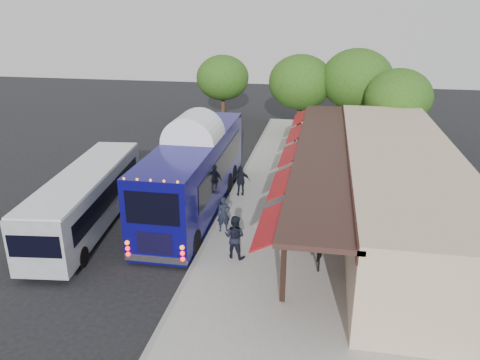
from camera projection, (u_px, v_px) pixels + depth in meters
The scene contains 15 objects.
ground at pixel (206, 243), 20.65m from camera, with size 90.00×90.00×0.00m, color black.
sidewalk at pixel (322, 213), 23.46m from camera, with size 10.00×40.00×0.15m, color #9E9B93.
curb at pixel (226, 206), 24.30m from camera, with size 0.20×40.00×0.16m, color gray.
station_shelter at pixel (396, 184), 22.26m from camera, with size 8.15×20.00×3.60m.
coach_bus at pixel (195, 169), 23.55m from camera, with size 2.74×12.46×3.97m.
city_bus at pixel (87, 197), 21.65m from camera, with size 3.39×10.36×2.73m.
ped_a at pixel (224, 214), 21.16m from camera, with size 0.60×0.39×1.64m, color black.
ped_b at pixel (235, 237), 18.89m from camera, with size 0.89×0.70×1.84m, color black.
ped_c at pixel (241, 181), 25.17m from camera, with size 0.98×0.41×1.67m, color black.
ped_d at pixel (301, 139), 32.61m from camera, with size 1.22×0.70×1.89m, color black.
sign_board at pixel (319, 253), 17.88m from camera, with size 0.21×0.52×1.16m.
tree_left at pixel (301, 82), 36.38m from camera, with size 4.99×4.99×6.38m.
tree_mid at pixel (357, 80), 35.23m from camera, with size 5.41×5.41×6.92m.
tree_right at pixel (399, 97), 32.28m from camera, with size 4.59×4.59×5.88m.
tree_far at pixel (223, 78), 40.94m from camera, with size 4.59×4.59×5.88m.
Camera 1 is at (4.84, -17.80, 9.82)m, focal length 35.00 mm.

